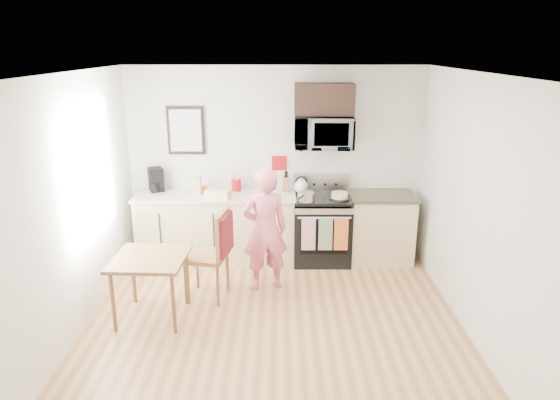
{
  "coord_description": "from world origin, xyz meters",
  "views": [
    {
      "loc": [
        0.07,
        -4.38,
        2.85
      ],
      "look_at": [
        0.06,
        1.0,
        1.17
      ],
      "focal_mm": 32.0,
      "sensor_mm": 36.0,
      "label": 1
    }
  ],
  "objects_px": {
    "person": "(265,230)",
    "dining_table": "(150,264)",
    "range": "(322,230)",
    "microwave": "(323,132)",
    "cake": "(340,196)",
    "chair": "(218,244)"
  },
  "relations": [
    {
      "from": "person",
      "to": "dining_table",
      "type": "height_order",
      "value": "person"
    },
    {
      "from": "range",
      "to": "person",
      "type": "height_order",
      "value": "person"
    },
    {
      "from": "range",
      "to": "dining_table",
      "type": "xyz_separation_m",
      "value": [
        -1.94,
        -1.52,
        0.19
      ]
    },
    {
      "from": "dining_table",
      "to": "microwave",
      "type": "bearing_deg",
      "value": 39.8
    },
    {
      "from": "dining_table",
      "to": "cake",
      "type": "height_order",
      "value": "cake"
    },
    {
      "from": "range",
      "to": "cake",
      "type": "bearing_deg",
      "value": -32.31
    },
    {
      "from": "person",
      "to": "cake",
      "type": "height_order",
      "value": "person"
    },
    {
      "from": "person",
      "to": "range",
      "type": "bearing_deg",
      "value": -145.35
    },
    {
      "from": "cake",
      "to": "range",
      "type": "bearing_deg",
      "value": 147.69
    },
    {
      "from": "range",
      "to": "cake",
      "type": "height_order",
      "value": "range"
    },
    {
      "from": "chair",
      "to": "range",
      "type": "bearing_deg",
      "value": 51.51
    },
    {
      "from": "person",
      "to": "cake",
      "type": "relative_size",
      "value": 5.77
    },
    {
      "from": "range",
      "to": "chair",
      "type": "xyz_separation_m",
      "value": [
        -1.27,
        -1.09,
        0.25
      ]
    },
    {
      "from": "person",
      "to": "dining_table",
      "type": "xyz_separation_m",
      "value": [
        -1.2,
        -0.7,
        -0.12
      ]
    },
    {
      "from": "microwave",
      "to": "chair",
      "type": "height_order",
      "value": "microwave"
    },
    {
      "from": "dining_table",
      "to": "chair",
      "type": "xyz_separation_m",
      "value": [
        0.68,
        0.42,
        0.06
      ]
    },
    {
      "from": "dining_table",
      "to": "chair",
      "type": "relative_size",
      "value": 0.71
    },
    {
      "from": "cake",
      "to": "person",
      "type": "bearing_deg",
      "value": -144.31
    },
    {
      "from": "microwave",
      "to": "cake",
      "type": "relative_size",
      "value": 2.91
    },
    {
      "from": "microwave",
      "to": "cake",
      "type": "distance_m",
      "value": 0.86
    },
    {
      "from": "person",
      "to": "dining_table",
      "type": "relative_size",
      "value": 1.99
    },
    {
      "from": "person",
      "to": "dining_table",
      "type": "bearing_deg",
      "value": 17.01
    }
  ]
}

